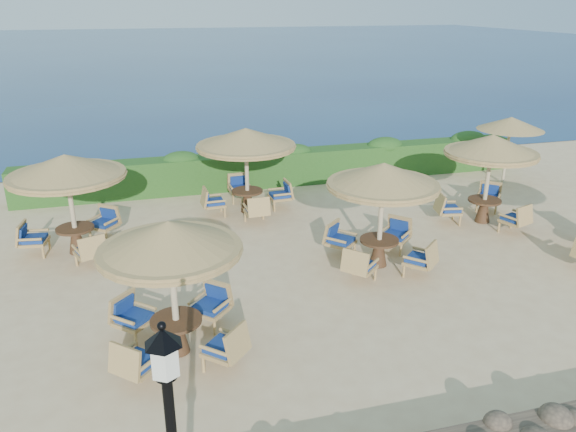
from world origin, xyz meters
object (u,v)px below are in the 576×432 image
Objects in this scene: cafe_set_4 at (246,153)px; cafe_set_5 at (490,161)px; cafe_set_3 at (68,182)px; extra_parasol at (511,124)px; cafe_set_1 at (382,197)px; cafe_set_0 at (172,268)px.

cafe_set_4 and cafe_set_5 have the same top height.
extra_parasol is at bearing 9.00° from cafe_set_3.
cafe_set_3 and cafe_set_4 have the same top height.
cafe_set_1 is at bearing -155.64° from cafe_set_5.
cafe_set_3 is (-7.30, 2.79, 0.14)m from cafe_set_1.
cafe_set_0 is 0.98× the size of cafe_set_1.
cafe_set_4 is at bearing -177.15° from extra_parasol.
cafe_set_1 is at bearing -144.58° from extra_parasol.
cafe_set_3 reaches higher than extra_parasol.
cafe_set_0 is 0.87× the size of cafe_set_4.
cafe_set_0 is at bearing -155.11° from cafe_set_5.
cafe_set_0 and cafe_set_3 have the same top height.
extra_parasol is 9.54m from cafe_set_4.
cafe_set_3 is 1.06× the size of cafe_set_5.
cafe_set_1 reaches higher than extra_parasol.
cafe_set_4 reaches higher than extra_parasol.
cafe_set_0 is 0.91× the size of cafe_set_3.
cafe_set_4 is 1.09× the size of cafe_set_5.
extra_parasol is 14.62m from cafe_set_3.
cafe_set_5 is at bearing -132.69° from extra_parasol.
cafe_set_0 and cafe_set_5 have the same top height.
cafe_set_0 and cafe_set_4 have the same top height.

